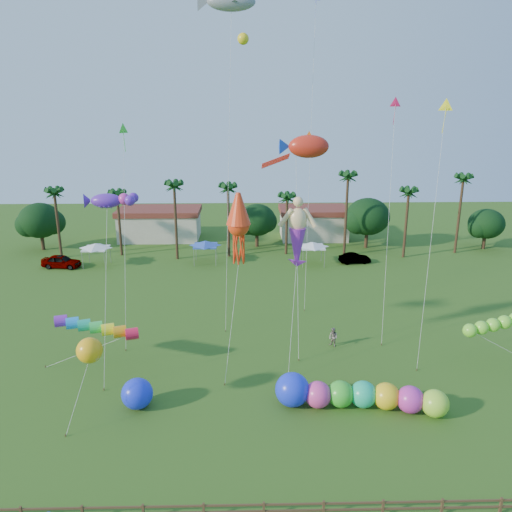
{
  "coord_description": "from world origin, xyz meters",
  "views": [
    {
      "loc": [
        -0.89,
        -26.19,
        19.85
      ],
      "look_at": [
        0.0,
        10.0,
        9.0
      ],
      "focal_mm": 35.0,
      "sensor_mm": 36.0,
      "label": 1
    }
  ],
  "objects_px": {
    "car_a": "(61,261)",
    "spectator_b": "(333,337)",
    "caterpillar_inflatable": "(354,395)",
    "car_b": "(355,258)",
    "blue_ball": "(137,394)"
  },
  "relations": [
    {
      "from": "car_b",
      "to": "blue_ball",
      "type": "bearing_deg",
      "value": 138.94
    },
    {
      "from": "car_b",
      "to": "spectator_b",
      "type": "distance_m",
      "value": 24.75
    },
    {
      "from": "car_a",
      "to": "car_b",
      "type": "distance_m",
      "value": 38.11
    },
    {
      "from": "spectator_b",
      "to": "car_a",
      "type": "bearing_deg",
      "value": -165.45
    },
    {
      "from": "car_a",
      "to": "blue_ball",
      "type": "relative_size",
      "value": 2.28
    },
    {
      "from": "car_a",
      "to": "car_b",
      "type": "height_order",
      "value": "car_a"
    },
    {
      "from": "car_a",
      "to": "spectator_b",
      "type": "bearing_deg",
      "value": -118.62
    },
    {
      "from": "car_a",
      "to": "caterpillar_inflatable",
      "type": "xyz_separation_m",
      "value": [
        30.9,
        -31.98,
        0.16
      ]
    },
    {
      "from": "car_b",
      "to": "spectator_b",
      "type": "relative_size",
      "value": 2.42
    },
    {
      "from": "car_b",
      "to": "blue_ball",
      "type": "xyz_separation_m",
      "value": [
        -21.98,
        -32.53,
        0.4
      ]
    },
    {
      "from": "blue_ball",
      "to": "car_b",
      "type": "bearing_deg",
      "value": 55.96
    },
    {
      "from": "caterpillar_inflatable",
      "to": "blue_ball",
      "type": "height_order",
      "value": "caterpillar_inflatable"
    },
    {
      "from": "caterpillar_inflatable",
      "to": "spectator_b",
      "type": "bearing_deg",
      "value": 96.92
    },
    {
      "from": "car_b",
      "to": "caterpillar_inflatable",
      "type": "bearing_deg",
      "value": 160.65
    },
    {
      "from": "car_a",
      "to": "caterpillar_inflatable",
      "type": "bearing_deg",
      "value": -128.39
    }
  ]
}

